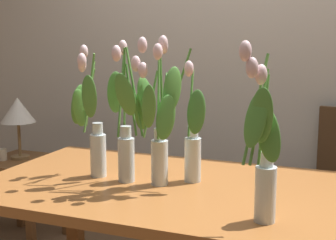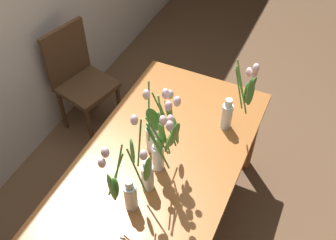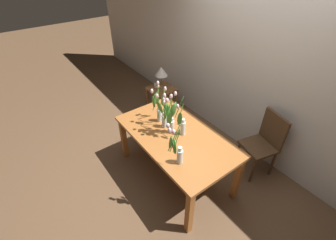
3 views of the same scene
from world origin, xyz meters
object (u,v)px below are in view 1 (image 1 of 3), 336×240
Objects in this scene: dining_table at (178,207)px; tulip_vase_4 at (189,138)px; pillar_candle at (2,154)px; tulip_vase_3 at (263,159)px; side_table at (23,177)px; tulip_vase_1 at (160,133)px; tulip_vase_2 at (92,128)px; table_lamp at (18,112)px; tulip_vase_0 at (129,124)px.

dining_table is 0.28m from tulip_vase_4.
dining_table is at bearing -24.68° from pillar_candle.
side_table is (-1.72, 1.03, -0.52)m from tulip_vase_3.
tulip_vase_1 is 1.07× the size of tulip_vase_2.
tulip_vase_3 reaches higher than table_lamp.
tulip_vase_1 is at bearing 150.08° from tulip_vase_3.
dining_table is 2.77× the size of tulip_vase_4.
tulip_vase_2 is at bearing 169.30° from tulip_vase_0.
pillar_candle is at bearing 150.53° from tulip_vase_0.
tulip_vase_1 reaches higher than tulip_vase_4.
tulip_vase_3 reaches higher than pillar_candle.
tulip_vase_1 is 1.07× the size of side_table.
pillar_candle is (-1.25, 0.71, -0.39)m from tulip_vase_0.
tulip_vase_2 reaches higher than side_table.
tulip_vase_3 is at bearing -29.92° from tulip_vase_1.
tulip_vase_2 is at bearing -37.49° from side_table.
pillar_candle is at bearing 152.17° from tulip_vase_3.
tulip_vase_4 is 1.60m from side_table.
tulip_vase_0 is at bearing -29.47° from pillar_candle.
tulip_vase_3 is at bearing -30.79° from table_lamp.
tulip_vase_3 is at bearing -30.77° from side_table.
tulip_vase_1 is at bearing -6.91° from tulip_vase_2.
tulip_vase_2 is 0.96× the size of tulip_vase_4.
tulip_vase_0 is 1.06× the size of tulip_vase_2.
table_lamp is at bearing 46.88° from pillar_candle.
dining_table is at bearing -115.87° from tulip_vase_4.
tulip_vase_4 is at bearing -26.28° from side_table.
dining_table is at bearing -28.50° from table_lamp.
tulip_vase_3 reaches higher than dining_table.
table_lamp is (-1.39, 0.69, -0.07)m from tulip_vase_4.
tulip_vase_0 is at bearing 178.57° from tulip_vase_1.
pillar_candle is at bearing 157.36° from tulip_vase_4.
tulip_vase_0 is 1.01× the size of tulip_vase_4.
tulip_vase_3 is (0.77, -0.30, 0.01)m from tulip_vase_2.
table_lamp is at bearing 146.21° from tulip_vase_0.
side_table is (-1.14, 0.77, -0.55)m from tulip_vase_0.
table_lamp is 5.31× the size of pillar_candle.
tulip_vase_0 is 0.24m from tulip_vase_4.
side_table is at bearing 146.17° from tulip_vase_0.
dining_table is 2.90× the size of tulip_vase_2.
tulip_vase_3 is 0.51m from tulip_vase_4.
tulip_vase_0 reaches higher than tulip_vase_3.
tulip_vase_4 is at bearing 48.83° from tulip_vase_1.
table_lamp is (-0.03, 0.02, 0.42)m from side_table.
pillar_candle is at bearing 147.66° from tulip_vase_2.
table_lamp is 0.29m from pillar_candle.
tulip_vase_1 reaches higher than tulip_vase_2.
tulip_vase_4 is at bearing 64.13° from dining_table.
tulip_vase_1 is 1.02× the size of tulip_vase_4.
tulip_vase_1 is at bearing -27.14° from pillar_candle.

